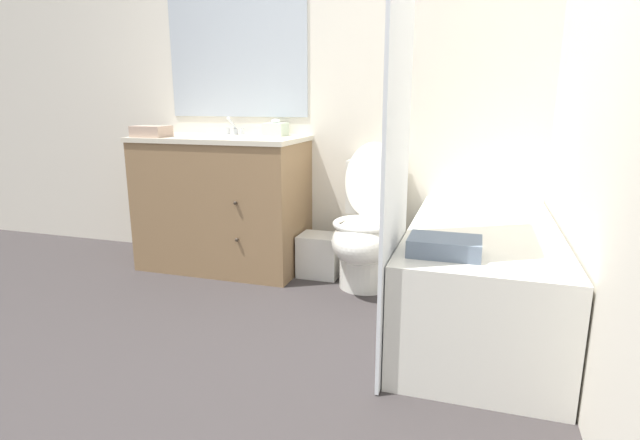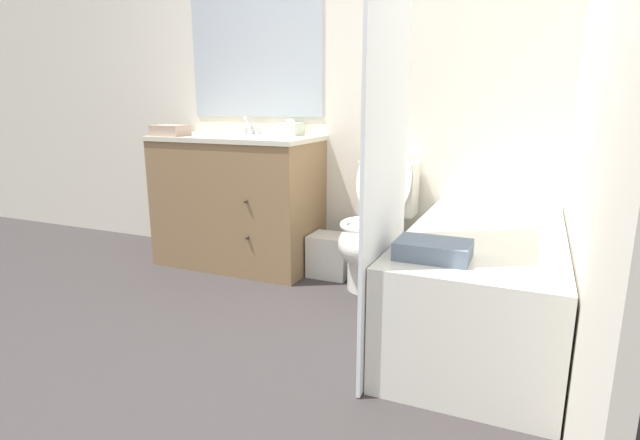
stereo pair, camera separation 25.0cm
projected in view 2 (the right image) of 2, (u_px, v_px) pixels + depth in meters
ground_plane at (212, 384)px, 2.01m from camera, size 14.00×14.00×0.00m
wall_back at (356, 79)px, 3.23m from camera, size 8.00×0.06×2.50m
wall_right at (600, 65)px, 1.96m from camera, size 0.05×2.66×2.50m
vanity_cabinet at (239, 200)px, 3.43m from camera, size 1.10×0.60×0.89m
sink_faucet at (251, 129)px, 3.49m from camera, size 0.14×0.12×0.12m
toilet at (376, 233)px, 3.00m from camera, size 0.37×0.68×0.87m
bathtub at (482, 282)px, 2.41m from camera, size 0.69×1.49×0.52m
shower_curtain at (388, 127)px, 1.94m from camera, size 0.01×0.60×2.02m
wastebasket at (330, 255)px, 3.24m from camera, size 0.26×0.22×0.27m
tissue_box at (291, 129)px, 3.35m from camera, size 0.14×0.14×0.11m
hand_towel_folded at (170, 130)px, 3.32m from camera, size 0.22×0.17×0.07m
bath_towel_folded at (433, 250)px, 1.94m from camera, size 0.28×0.20×0.07m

